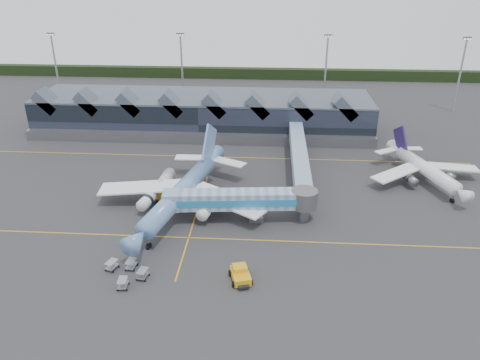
# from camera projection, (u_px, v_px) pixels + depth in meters

# --- Properties ---
(ground) EXTENTS (260.00, 260.00, 0.00)m
(ground) POSITION_uv_depth(u_px,v_px,m) (196.00, 214.00, 86.73)
(ground) COLOR #2C2C2F
(ground) RESTS_ON ground
(taxi_stripes) EXTENTS (120.00, 60.00, 0.01)m
(taxi_stripes) POSITION_uv_depth(u_px,v_px,m) (203.00, 190.00, 95.74)
(taxi_stripes) COLOR gold
(taxi_stripes) RESTS_ON ground
(tree_line_far) EXTENTS (260.00, 4.00, 4.00)m
(tree_line_far) POSITION_uv_depth(u_px,v_px,m) (238.00, 73.00, 185.06)
(tree_line_far) COLOR black
(tree_line_far) RESTS_ON ground
(terminal) EXTENTS (90.00, 22.25, 12.52)m
(terminal) POSITION_uv_depth(u_px,v_px,m) (203.00, 113.00, 127.64)
(terminal) COLOR black
(terminal) RESTS_ON ground
(light_masts) EXTENTS (132.40, 42.56, 22.45)m
(light_masts) POSITION_uv_depth(u_px,v_px,m) (298.00, 74.00, 136.73)
(light_masts) COLOR #94969C
(light_masts) RESTS_ON ground
(main_airliner) EXTENTS (33.26, 38.90, 12.62)m
(main_airliner) POSITION_uv_depth(u_px,v_px,m) (183.00, 190.00, 87.52)
(main_airliner) COLOR #5F85C0
(main_airliner) RESTS_ON ground
(regional_jet) EXTENTS (23.89, 26.75, 9.38)m
(regional_jet) POSITION_uv_depth(u_px,v_px,m) (424.00, 168.00, 98.69)
(regional_jet) COLOR white
(regional_jet) RESTS_ON ground
(jet_bridge) EXTENTS (27.46, 6.49, 6.05)m
(jet_bridge) POSITION_uv_depth(u_px,v_px,m) (249.00, 200.00, 82.96)
(jet_bridge) COLOR #6A85B2
(jet_bridge) RESTS_ON ground
(fuel_truck) EXTENTS (3.48, 10.74, 3.58)m
(fuel_truck) POSITION_uv_depth(u_px,v_px,m) (164.00, 184.00, 94.03)
(fuel_truck) COLOR black
(fuel_truck) RESTS_ON ground
(pushback_tug) EXTENTS (3.82, 5.05, 2.05)m
(pushback_tug) POSITION_uv_depth(u_px,v_px,m) (240.00, 275.00, 68.69)
(pushback_tug) COLOR gold
(pushback_tug) RESTS_ON ground
(baggage_carts) EXTENTS (7.05, 6.75, 1.41)m
(baggage_carts) POSITION_uv_depth(u_px,v_px,m) (127.00, 271.00, 69.66)
(baggage_carts) COLOR #999CA1
(baggage_carts) RESTS_ON ground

